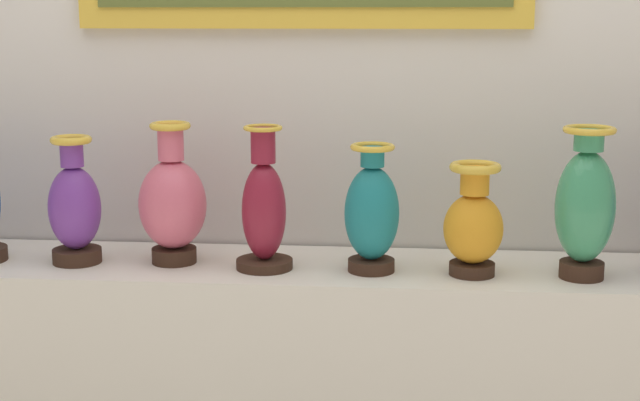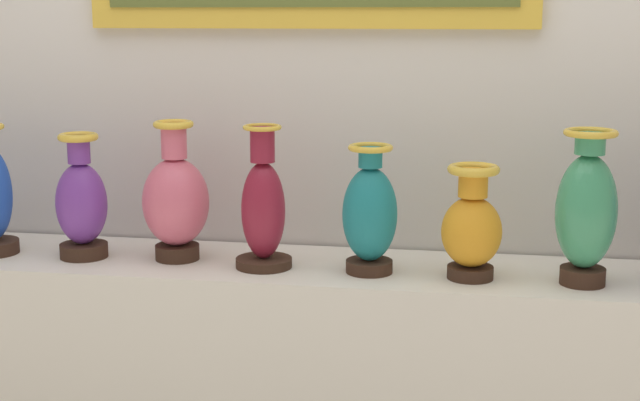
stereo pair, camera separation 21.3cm
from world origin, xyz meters
TOP-DOWN VIEW (x-y plane):
  - display_shelf at (0.00, 0.00)m, footprint 2.87×0.42m
  - back_wall at (-0.00, 0.27)m, footprint 4.91×0.14m
  - vase_violet at (-0.68, -0.04)m, footprint 0.14×0.14m
  - vase_rose at (-0.41, -0.01)m, footprint 0.19×0.19m
  - vase_burgundy at (-0.15, -0.05)m, footprint 0.16×0.16m
  - vase_teal at (0.14, -0.05)m, footprint 0.15×0.15m
  - vase_amber at (0.41, -0.06)m, footprint 0.16×0.16m
  - vase_jade at (0.70, -0.07)m, footprint 0.15×0.15m

SIDE VIEW (x-z plane):
  - display_shelf at x=0.00m, z-range 0.00..0.80m
  - vase_amber at x=0.41m, z-range 0.79..1.09m
  - vase_violet at x=-0.68m, z-range 0.78..1.14m
  - vase_teal at x=0.14m, z-range 0.79..1.14m
  - vase_burgundy at x=-0.15m, z-range 0.77..1.16m
  - vase_rose at x=-0.41m, z-range 0.78..1.17m
  - vase_jade at x=0.70m, z-range 0.80..1.20m
  - back_wall at x=0.00m, z-range 0.01..2.79m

